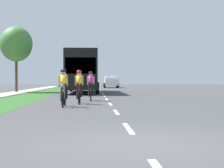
{
  "coord_description": "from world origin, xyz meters",
  "views": [
    {
      "loc": [
        -0.82,
        -5.82,
        1.12
      ],
      "look_at": [
        0.33,
        14.34,
        0.89
      ],
      "focal_mm": 54.72,
      "sensor_mm": 36.0,
      "label": 1
    }
  ],
  "objects": [
    {
      "name": "suv_white",
      "position": [
        1.9,
        44.4,
        0.95
      ],
      "size": [
        2.15,
        4.7,
        1.79
      ],
      "color": "silver",
      "rests_on": "ground_plane"
    },
    {
      "name": "cyclist_distant",
      "position": [
        -0.92,
        12.65,
        0.81
      ],
      "size": [
        0.42,
        1.72,
        1.58
      ],
      "color": "black",
      "rests_on": "ground_plane"
    },
    {
      "name": "cyclist_lead",
      "position": [
        -2.03,
        8.58,
        0.81
      ],
      "size": [
        0.42,
        1.72,
        1.58
      ],
      "color": "black",
      "rests_on": "ground_plane"
    },
    {
      "name": "cyclist_trailing",
      "position": [
        -1.44,
        10.24,
        0.81
      ],
      "size": [
        0.42,
        1.72,
        1.58
      ],
      "color": "black",
      "rests_on": "ground_plane"
    },
    {
      "name": "bus_black",
      "position": [
        -1.69,
        24.88,
        1.98
      ],
      "size": [
        2.78,
        11.6,
        3.48
      ],
      "color": "black",
      "rests_on": "ground_plane"
    },
    {
      "name": "street_tree_near",
      "position": [
        -7.84,
        26.05,
        4.43
      ],
      "size": [
        2.95,
        2.95,
        6.07
      ],
      "color": "brown",
      "rests_on": "ground_plane"
    },
    {
      "name": "lane_markings_center",
      "position": [
        0.0,
        24.0,
        0.0
      ],
      "size": [
        0.12,
        53.8,
        0.01
      ],
      "color": "white",
      "rests_on": "ground_plane"
    },
    {
      "name": "ground_plane",
      "position": [
        0.0,
        20.0,
        0.0
      ],
      "size": [
        120.0,
        120.0,
        0.0
      ],
      "primitive_type": "plane",
      "color": "#424244"
    },
    {
      "name": "grass_verge",
      "position": [
        -5.14,
        20.0,
        0.0
      ],
      "size": [
        2.76,
        70.0,
        0.01
      ],
      "primitive_type": "cube",
      "color": "#2D6026",
      "rests_on": "ground_plane"
    },
    {
      "name": "sidewalk_concrete",
      "position": [
        -7.42,
        20.0,
        0.0
      ],
      "size": [
        1.79,
        70.0,
        0.1
      ],
      "primitive_type": "cube",
      "color": "#B2ADA3",
      "rests_on": "ground_plane"
    }
  ]
}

